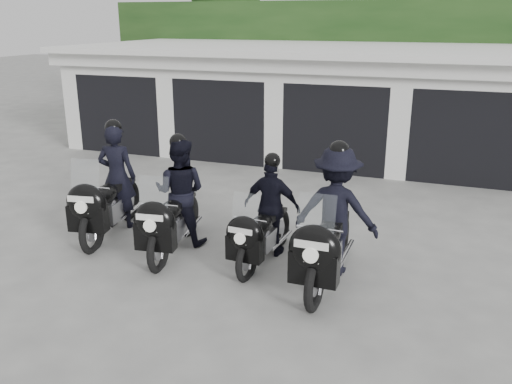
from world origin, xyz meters
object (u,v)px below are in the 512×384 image
(police_bike_a, at_px, (110,189))
(police_bike_d, at_px, (333,220))
(police_bike_c, at_px, (268,214))
(police_bike_b, at_px, (176,200))

(police_bike_a, height_order, police_bike_d, police_bike_d)
(police_bike_d, bearing_deg, police_bike_a, 175.50)
(police_bike_a, distance_m, police_bike_c, 3.00)
(police_bike_a, distance_m, police_bike_d, 4.13)
(police_bike_a, relative_size, police_bike_b, 1.05)
(police_bike_b, distance_m, police_bike_d, 2.70)
(police_bike_a, bearing_deg, police_bike_c, -11.33)
(police_bike_a, xyz_separation_m, police_bike_d, (4.11, -0.36, 0.08))
(police_bike_b, bearing_deg, police_bike_a, 165.10)
(police_bike_b, height_order, police_bike_d, police_bike_d)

